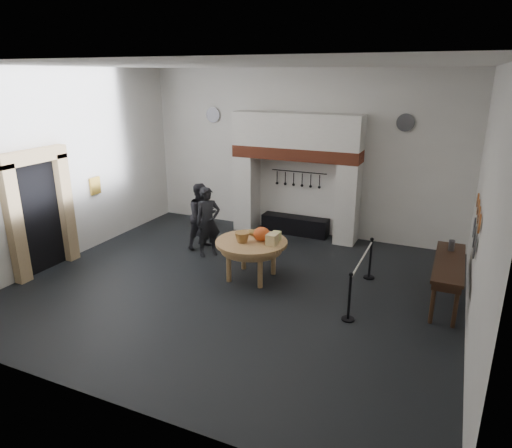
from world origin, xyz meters
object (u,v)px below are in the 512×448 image
at_px(side_table, 449,262).
at_px(barrier_post_far, 370,259).
at_px(visitor_far, 202,216).
at_px(barrier_post_near, 349,298).
at_px(visitor_near, 208,222).
at_px(work_table, 251,242).
at_px(iron_range, 295,225).

height_order(side_table, barrier_post_far, same).
bearing_deg(visitor_far, side_table, -73.34).
bearing_deg(barrier_post_far, barrier_post_near, -90.00).
xyz_separation_m(visitor_near, side_table, (5.53, -0.29, -0.00)).
xyz_separation_m(visitor_near, barrier_post_near, (3.94, -1.74, -0.42)).
height_order(visitor_near, barrier_post_near, visitor_near).
bearing_deg(work_table, visitor_near, 152.92).
bearing_deg(barrier_post_far, visitor_far, 178.19).
relative_size(visitor_far, barrier_post_far, 1.91).
bearing_deg(iron_range, side_table, -33.43).
height_order(visitor_far, barrier_post_near, visitor_far).
bearing_deg(visitor_far, barrier_post_near, -92.91).
height_order(side_table, barrier_post_near, same).
distance_m(work_table, visitor_far, 2.28).
xyz_separation_m(work_table, barrier_post_far, (2.40, 1.05, -0.39)).
bearing_deg(visitor_near, iron_range, 10.83).
relative_size(side_table, barrier_post_near, 2.44).
height_order(visitor_far, side_table, visitor_far).
xyz_separation_m(work_table, visitor_near, (-1.54, 0.79, 0.03)).
relative_size(work_table, side_table, 0.72).
distance_m(iron_range, barrier_post_near, 4.86).
distance_m(iron_range, visitor_near, 2.88).
bearing_deg(visitor_far, barrier_post_far, -68.52).
relative_size(work_table, visitor_far, 0.92).
relative_size(visitor_near, barrier_post_far, 1.94).
relative_size(work_table, barrier_post_near, 1.75).
relative_size(iron_range, work_table, 1.20).
bearing_deg(visitor_far, work_table, -98.19).
distance_m(visitor_near, barrier_post_far, 3.98).
height_order(barrier_post_near, barrier_post_far, same).
relative_size(visitor_far, barrier_post_near, 1.91).
distance_m(visitor_near, side_table, 5.54).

